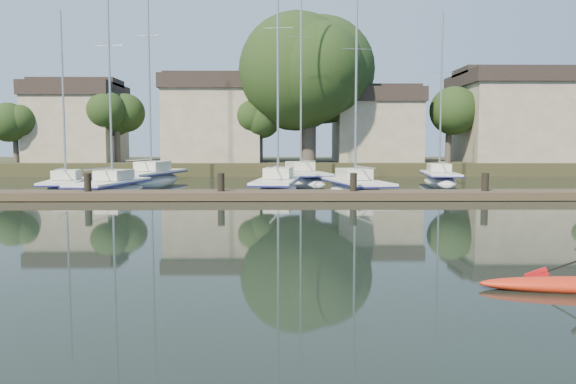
{
  "coord_description": "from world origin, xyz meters",
  "views": [
    {
      "loc": [
        -0.28,
        -11.3,
        2.49
      ],
      "look_at": [
        -0.09,
        3.84,
        1.2
      ],
      "focal_mm": 35.0,
      "sensor_mm": 36.0,
      "label": 1
    }
  ],
  "objects_px": {
    "sailboat_0": "(66,193)",
    "sailboat_6": "(302,183)",
    "sailboat_5": "(150,185)",
    "sailboat_7": "(440,184)",
    "dock": "(287,195)",
    "sailboat_1": "(111,195)",
    "sailboat_3": "(356,195)",
    "sailboat_2": "(277,193)"
  },
  "relations": [
    {
      "from": "sailboat_0",
      "to": "sailboat_6",
      "type": "bearing_deg",
      "value": 22.47
    },
    {
      "from": "sailboat_5",
      "to": "sailboat_7",
      "type": "relative_size",
      "value": 1.31
    },
    {
      "from": "sailboat_0",
      "to": "sailboat_7",
      "type": "relative_size",
      "value": 0.85
    },
    {
      "from": "dock",
      "to": "sailboat_0",
      "type": "bearing_deg",
      "value": 156.39
    },
    {
      "from": "sailboat_0",
      "to": "sailboat_5",
      "type": "distance_m",
      "value": 7.7
    },
    {
      "from": "dock",
      "to": "sailboat_1",
      "type": "bearing_deg",
      "value": 155.56
    },
    {
      "from": "sailboat_1",
      "to": "sailboat_5",
      "type": "relative_size",
      "value": 0.79
    },
    {
      "from": "dock",
      "to": "sailboat_0",
      "type": "relative_size",
      "value": 3.15
    },
    {
      "from": "sailboat_1",
      "to": "sailboat_5",
      "type": "xyz_separation_m",
      "value": [
        0.15,
        8.18,
        -0.03
      ]
    },
    {
      "from": "dock",
      "to": "sailboat_6",
      "type": "relative_size",
      "value": 2.02
    },
    {
      "from": "sailboat_1",
      "to": "sailboat_7",
      "type": "height_order",
      "value": "sailboat_1"
    },
    {
      "from": "sailboat_1",
      "to": "sailboat_3",
      "type": "xyz_separation_m",
      "value": [
        12.94,
        -0.13,
        -0.01
      ]
    },
    {
      "from": "sailboat_3",
      "to": "sailboat_1",
      "type": "bearing_deg",
      "value": 168.77
    },
    {
      "from": "dock",
      "to": "sailboat_3",
      "type": "relative_size",
      "value": 2.63
    },
    {
      "from": "sailboat_2",
      "to": "sailboat_7",
      "type": "relative_size",
      "value": 1.19
    },
    {
      "from": "sailboat_5",
      "to": "sailboat_6",
      "type": "distance_m",
      "value": 10.33
    },
    {
      "from": "sailboat_5",
      "to": "sailboat_6",
      "type": "relative_size",
      "value": 0.99
    },
    {
      "from": "sailboat_2",
      "to": "sailboat_3",
      "type": "bearing_deg",
      "value": -8.75
    },
    {
      "from": "sailboat_3",
      "to": "sailboat_7",
      "type": "distance_m",
      "value": 10.84
    },
    {
      "from": "sailboat_2",
      "to": "sailboat_6",
      "type": "xyz_separation_m",
      "value": [
        1.63,
        8.35,
        -0.01
      ]
    },
    {
      "from": "sailboat_3",
      "to": "sailboat_6",
      "type": "xyz_separation_m",
      "value": [
        -2.53,
        9.49,
        -0.0
      ]
    },
    {
      "from": "sailboat_2",
      "to": "sailboat_1",
      "type": "bearing_deg",
      "value": -166.82
    },
    {
      "from": "sailboat_7",
      "to": "sailboat_5",
      "type": "bearing_deg",
      "value": -172.1
    },
    {
      "from": "sailboat_0",
      "to": "sailboat_3",
      "type": "xyz_separation_m",
      "value": [
        15.7,
        -1.18,
        -0.02
      ]
    },
    {
      "from": "dock",
      "to": "sailboat_7",
      "type": "height_order",
      "value": "sailboat_7"
    },
    {
      "from": "dock",
      "to": "sailboat_0",
      "type": "distance_m",
      "value": 13.12
    },
    {
      "from": "sailboat_6",
      "to": "sailboat_7",
      "type": "relative_size",
      "value": 1.33
    },
    {
      "from": "sailboat_6",
      "to": "dock",
      "type": "bearing_deg",
      "value": -106.06
    },
    {
      "from": "sailboat_3",
      "to": "sailboat_6",
      "type": "bearing_deg",
      "value": 94.27
    },
    {
      "from": "sailboat_3",
      "to": "sailboat_7",
      "type": "relative_size",
      "value": 1.02
    },
    {
      "from": "sailboat_5",
      "to": "sailboat_3",
      "type": "bearing_deg",
      "value": -22.56
    },
    {
      "from": "sailboat_0",
      "to": "sailboat_3",
      "type": "height_order",
      "value": "sailboat_3"
    },
    {
      "from": "sailboat_3",
      "to": "sailboat_5",
      "type": "bearing_deg",
      "value": 136.34
    },
    {
      "from": "sailboat_2",
      "to": "sailboat_7",
      "type": "xyz_separation_m",
      "value": [
        10.96,
        7.3,
        -0.0
      ]
    },
    {
      "from": "sailboat_0",
      "to": "sailboat_1",
      "type": "distance_m",
      "value": 2.96
    },
    {
      "from": "sailboat_6",
      "to": "sailboat_1",
      "type": "bearing_deg",
      "value": -149.22
    },
    {
      "from": "sailboat_7",
      "to": "sailboat_6",
      "type": "bearing_deg",
      "value": -178.92
    },
    {
      "from": "sailboat_0",
      "to": "sailboat_5",
      "type": "relative_size",
      "value": 0.65
    },
    {
      "from": "dock",
      "to": "sailboat_1",
      "type": "relative_size",
      "value": 2.59
    },
    {
      "from": "sailboat_2",
      "to": "sailboat_7",
      "type": "height_order",
      "value": "sailboat_2"
    },
    {
      "from": "sailboat_6",
      "to": "sailboat_7",
      "type": "height_order",
      "value": "sailboat_6"
    },
    {
      "from": "sailboat_2",
      "to": "sailboat_5",
      "type": "relative_size",
      "value": 0.9
    }
  ]
}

